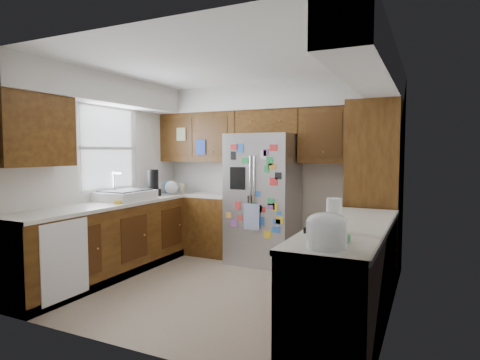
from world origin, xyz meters
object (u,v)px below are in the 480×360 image
object	(u,v)px
fridge	(263,198)
rice_cooker	(326,229)
pantry	(375,191)
paper_towel	(334,215)

from	to	relation	value
fridge	rice_cooker	distance (m)	2.99
pantry	rice_cooker	distance (m)	2.53
rice_cooker	paper_towel	xyz separation A→B (m)	(-0.07, 0.56, 0.01)
pantry	paper_towel	xyz separation A→B (m)	(-0.07, -1.97, -0.02)
fridge	rice_cooker	xyz separation A→B (m)	(1.50, -2.58, 0.14)
pantry	fridge	bearing A→B (deg)	177.95
paper_towel	fridge	bearing A→B (deg)	125.21
pantry	paper_towel	bearing A→B (deg)	-92.17
pantry	paper_towel	size ratio (longest dim) A/B	8.09
fridge	rice_cooker	size ratio (longest dim) A/B	6.48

